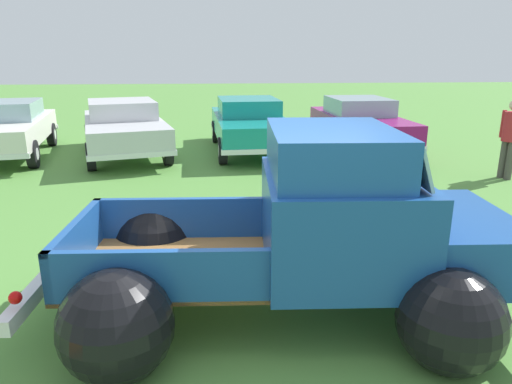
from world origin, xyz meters
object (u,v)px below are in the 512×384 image
(vintage_pickup_truck, at_px, (312,244))
(spectator_0, at_px, (510,135))
(show_car_0, at_px, (7,127))
(show_car_2, at_px, (249,123))
(show_car_3, at_px, (359,122))
(show_car_1, at_px, (124,126))

(vintage_pickup_truck, height_order, spectator_0, vintage_pickup_truck)
(show_car_0, height_order, spectator_0, spectator_0)
(show_car_0, height_order, show_car_2, same)
(show_car_2, bearing_deg, show_car_0, -90.67)
(show_car_0, xyz_separation_m, show_car_2, (6.27, 0.27, 0.00))
(show_car_3, bearing_deg, spectator_0, 31.54)
(vintage_pickup_truck, xyz_separation_m, show_car_1, (-3.35, 8.17, 0.03))
(show_car_2, relative_size, spectator_0, 2.84)
(show_car_0, distance_m, spectator_0, 12.01)
(show_car_1, height_order, spectator_0, spectator_0)
(vintage_pickup_truck, distance_m, show_car_0, 10.36)
(show_car_1, height_order, show_car_3, same)
(show_car_1, bearing_deg, vintage_pickup_truck, 7.58)
(show_car_2, height_order, spectator_0, spectator_0)
(show_car_1, bearing_deg, show_car_0, -105.63)
(vintage_pickup_truck, height_order, show_car_3, vintage_pickup_truck)
(vintage_pickup_truck, xyz_separation_m, spectator_0, (5.27, 5.00, 0.20))
(vintage_pickup_truck, distance_m, show_car_2, 8.49)
(vintage_pickup_truck, distance_m, spectator_0, 7.26)
(show_car_1, relative_size, show_car_2, 1.04)
(show_car_1, distance_m, show_car_2, 3.33)
(show_car_3, distance_m, spectator_0, 4.06)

